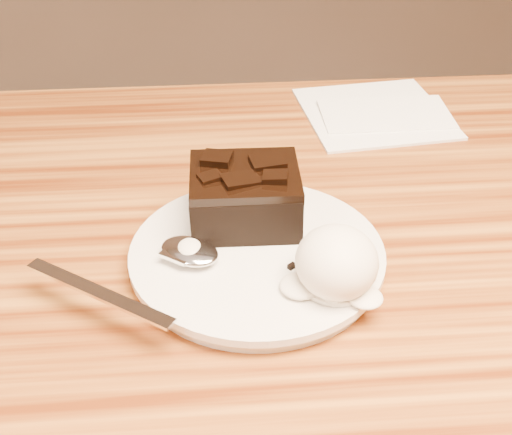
{
  "coord_description": "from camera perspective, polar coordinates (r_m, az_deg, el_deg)",
  "views": [
    {
      "loc": [
        -0.15,
        -0.37,
        1.1
      ],
      "look_at": [
        -0.12,
        0.06,
        0.79
      ],
      "focal_mm": 48.92,
      "sensor_mm": 36.0,
      "label": 1
    }
  ],
  "objects": [
    {
      "name": "melt_puddle",
      "position": [
        0.51,
        6.47,
        -5.35
      ],
      "size": [
        0.05,
        0.05,
        0.0
      ],
      "primitive_type": "cylinder",
      "color": "white",
      "rests_on": "plate"
    },
    {
      "name": "ice_cream_scoop",
      "position": [
        0.5,
        6.62,
        -3.64
      ],
      "size": [
        0.06,
        0.06,
        0.05
      ],
      "primitive_type": "ellipsoid",
      "color": "white",
      "rests_on": "plate"
    },
    {
      "name": "spoon",
      "position": [
        0.53,
        -5.44,
        -2.9
      ],
      "size": [
        0.18,
        0.14,
        0.01
      ],
      "primitive_type": null,
      "rotation": [
        0.0,
        0.0,
        0.96
      ],
      "color": "silver",
      "rests_on": "plate"
    },
    {
      "name": "crumb_a",
      "position": [
        0.55,
        1.72,
        -1.46
      ],
      "size": [
        0.01,
        0.01,
        0.0
      ],
      "primitive_type": "cube",
      "rotation": [
        0.0,
        0.0,
        0.99
      ],
      "color": "black",
      "rests_on": "plate"
    },
    {
      "name": "crumb_b",
      "position": [
        0.55,
        5.97,
        -2.16
      ],
      "size": [
        0.01,
        0.01,
        0.0
      ],
      "primitive_type": "cube",
      "rotation": [
        0.0,
        0.0,
        0.1
      ],
      "color": "black",
      "rests_on": "plate"
    },
    {
      "name": "plate",
      "position": [
        0.55,
        0.08,
        -3.33
      ],
      "size": [
        0.2,
        0.2,
        0.02
      ],
      "primitive_type": "cylinder",
      "color": "silver",
      "rests_on": "dining_table"
    },
    {
      "name": "brownie",
      "position": [
        0.56,
        -0.91,
        1.5
      ],
      "size": [
        0.09,
        0.08,
        0.04
      ],
      "primitive_type": "cube",
      "rotation": [
        0.0,
        0.0,
        -0.02
      ],
      "color": "black",
      "rests_on": "plate"
    },
    {
      "name": "napkin",
      "position": [
        0.79,
        9.68,
        8.51
      ],
      "size": [
        0.17,
        0.17,
        0.01
      ],
      "primitive_type": "cube",
      "rotation": [
        0.0,
        0.0,
        0.12
      ],
      "color": "white",
      "rests_on": "dining_table"
    },
    {
      "name": "crumb_c",
      "position": [
        0.52,
        2.94,
        -4.0
      ],
      "size": [
        0.01,
        0.01,
        0.0
      ],
      "primitive_type": "cube",
      "rotation": [
        0.0,
        0.0,
        0.68
      ],
      "color": "black",
      "rests_on": "plate"
    }
  ]
}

